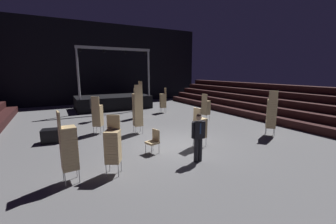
{
  "coord_description": "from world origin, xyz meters",
  "views": [
    {
      "loc": [
        -4.6,
        -8.01,
        3.21
      ],
      "look_at": [
        -0.07,
        0.47,
        1.4
      ],
      "focal_mm": 22.98,
      "sensor_mm": 36.0,
      "label": 1
    }
  ],
  "objects": [
    {
      "name": "stage_riser",
      "position": [
        0.0,
        10.91,
        0.63
      ],
      "size": [
        6.21,
        3.33,
        5.1
      ],
      "color": "black",
      "rests_on": "ground_plane"
    },
    {
      "name": "chair_stack_front_left",
      "position": [
        -3.11,
        -1.57,
        0.94
      ],
      "size": [
        0.6,
        0.6,
        1.88
      ],
      "rotation": [
        0.0,
        0.0,
        2.63
      ],
      "color": "#B2B5BA",
      "rests_on": "ground_plane"
    },
    {
      "name": "crew_worker_near_stage",
      "position": [
        -2.42,
        6.45,
        0.93
      ],
      "size": [
        0.31,
        0.57,
        1.65
      ],
      "rotation": [
        0.0,
        0.0,
        1.79
      ],
      "color": "black",
      "rests_on": "ground_plane"
    },
    {
      "name": "man_with_tie",
      "position": [
        -0.18,
        -2.04,
        1.0
      ],
      "size": [
        0.57,
        0.25,
        1.77
      ],
      "rotation": [
        0.0,
        0.0,
        3.1
      ],
      "color": "black",
      "rests_on": "ground_plane"
    },
    {
      "name": "chair_stack_front_right",
      "position": [
        4.19,
        3.14,
        0.9
      ],
      "size": [
        0.55,
        0.55,
        1.79
      ],
      "rotation": [
        0.0,
        0.0,
        5.01
      ],
      "color": "#B2B5BA",
      "rests_on": "ground_plane"
    },
    {
      "name": "arena_end_wall",
      "position": [
        0.0,
        15.0,
        4.0
      ],
      "size": [
        22.0,
        0.3,
        8.0
      ],
      "primitive_type": "cube",
      "color": "black",
      "rests_on": "ground_plane"
    },
    {
      "name": "chair_stack_rear_right",
      "position": [
        0.83,
        -0.76,
        0.86
      ],
      "size": [
        0.5,
        0.5,
        1.71
      ],
      "rotation": [
        0.0,
        0.0,
        4.87
      ],
      "color": "#B2B5BA",
      "rests_on": "ground_plane"
    },
    {
      "name": "ground_plane",
      "position": [
        0.0,
        0.0,
        -0.05
      ],
      "size": [
        22.0,
        30.0,
        0.1
      ],
      "primitive_type": "cube",
      "color": "slate"
    },
    {
      "name": "chair_stack_rear_centre",
      "position": [
        0.59,
        6.1,
        1.28
      ],
      "size": [
        0.53,
        0.53,
        2.56
      ],
      "rotation": [
        0.0,
        0.0,
        1.82
      ],
      "color": "#B2B5BA",
      "rests_on": "ground_plane"
    },
    {
      "name": "loose_chair_near_man",
      "position": [
        -1.25,
        -0.52,
        0.53
      ],
      "size": [
        0.54,
        0.54,
        0.95
      ],
      "rotation": [
        0.0,
        0.0,
        1.83
      ],
      "color": "#B2B5BA",
      "rests_on": "ground_plane"
    },
    {
      "name": "bleacher_bank_right",
      "position": [
        9.12,
        1.0,
        1.12
      ],
      "size": [
        3.75,
        24.0,
        2.25
      ],
      "rotation": [
        0.0,
        0.0,
        -1.57
      ],
      "color": "black",
      "rests_on": "ground_plane"
    },
    {
      "name": "chair_stack_mid_centre",
      "position": [
        -2.67,
        3.39,
        0.98
      ],
      "size": [
        0.61,
        0.61,
        1.96
      ],
      "rotation": [
        0.0,
        0.0,
        5.7
      ],
      "color": "#B2B5BA",
      "rests_on": "ground_plane"
    },
    {
      "name": "equipment_road_case",
      "position": [
        -4.8,
        2.9,
        0.31
      ],
      "size": [
        0.98,
        0.73,
        0.62
      ],
      "primitive_type": "cube",
      "rotation": [
        0.0,
        0.0,
        -0.16
      ],
      "color": "black",
      "rests_on": "ground_plane"
    },
    {
      "name": "chair_stack_aisle_left",
      "position": [
        -0.81,
        2.45,
        1.28
      ],
      "size": [
        0.46,
        0.46,
        2.56
      ],
      "rotation": [
        0.0,
        0.0,
        6.24
      ],
      "color": "#B2B5BA",
      "rests_on": "ground_plane"
    },
    {
      "name": "chair_stack_mid_left",
      "position": [
        -4.36,
        -1.46,
        1.07
      ],
      "size": [
        0.48,
        0.48,
        2.14
      ],
      "rotation": [
        0.0,
        0.0,
        4.8
      ],
      "color": "#B2B5BA",
      "rests_on": "ground_plane"
    },
    {
      "name": "chair_stack_mid_right",
      "position": [
        2.97,
        6.99,
        0.98
      ],
      "size": [
        0.52,
        0.52,
        1.96
      ],
      "rotation": [
        0.0,
        0.0,
        1.36
      ],
      "color": "#B2B5BA",
      "rests_on": "ground_plane"
    },
    {
      "name": "chair_stack_rear_left",
      "position": [
        4.96,
        -1.13,
        1.15
      ],
      "size": [
        0.62,
        0.62,
        2.31
      ],
      "rotation": [
        0.0,
        0.0,
        5.44
      ],
      "color": "#B2B5BA",
      "rests_on": "ground_plane"
    }
  ]
}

